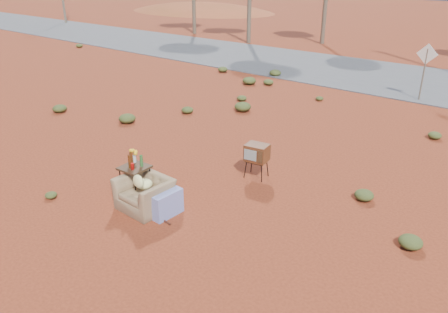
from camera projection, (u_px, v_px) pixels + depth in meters
The scene contains 9 objects.
ground at pixel (172, 207), 9.51m from camera, with size 140.00×140.00×0.00m, color maroon.
highway at pixel (406, 80), 20.11m from camera, with size 140.00×7.00×0.04m, color #565659.
dirt_mound at pixel (201, 11), 51.05m from camera, with size 26.00×18.00×2.00m, color #9F4226.
armchair at pixel (148, 191), 9.27m from camera, with size 1.28×0.81×0.94m.
tv_unit at pixel (257, 153), 10.63m from camera, with size 0.61×0.52×0.87m.
side_table at pixel (134, 165), 9.54m from camera, with size 0.61×0.61×1.14m.
rusty_bar at pixel (147, 210), 9.37m from camera, with size 0.04×0.04×1.62m, color #471C12.
road_sign at pixel (426, 62), 16.52m from camera, with size 0.78×0.06×2.19m.
scrub_patch at pixel (258, 137), 13.05m from camera, with size 17.49×8.07×0.33m.
Camera 1 is at (6.14, -5.66, 4.82)m, focal length 35.00 mm.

